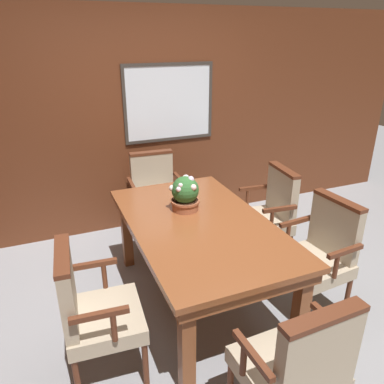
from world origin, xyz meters
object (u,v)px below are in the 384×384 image
Objects in this scene: chair_left_near at (91,308)px; chair_right_near at (320,251)px; dining_table at (199,233)px; chair_right_far at (269,211)px; chair_head_near at (297,365)px; potted_plant at (185,194)px; chair_head_far at (155,193)px.

chair_left_near is 1.83m from chair_right_near.
chair_right_far is at bearing 22.34° from dining_table.
chair_left_near is (-0.93, -0.40, -0.15)m from dining_table.
potted_plant is at bearing -90.75° from chair_head_near.
chair_head_far is at bearing -128.89° from chair_right_far.
potted_plant reaches higher than chair_right_near.
chair_head_far is at bearing -92.10° from chair_head_near.
chair_right_near is (1.83, -0.01, 0.00)m from chair_left_near.
potted_plant reaches higher than chair_head_near.
chair_left_near is 1.00× the size of chair_head_far.
chair_head_near is at bearing -128.49° from chair_left_near.
dining_table is 1.01m from chair_right_far.
chair_head_near is at bearing -88.66° from potted_plant.
potted_plant reaches higher than chair_right_far.
chair_left_near is at bearing -144.23° from potted_plant.
chair_left_near and chair_right_far have the same top height.
chair_head_near reaches higher than dining_table.
chair_left_near is at bearing -61.55° from chair_right_far.
chair_left_near is 2.01m from chair_right_far.
chair_head_near is 2.54m from chair_head_far.
chair_head_near is 1.24m from chair_right_near.
chair_head_far is 1.00× the size of chair_right_far.
chair_left_near reaches higher than dining_table.
chair_head_near is at bearing -89.21° from dining_table.
potted_plant is at bearing -49.88° from chair_left_near.
chair_left_near is at bearing -116.42° from chair_head_far.
chair_right_near is 1.20m from potted_plant.
chair_right_near is at bearing -24.26° from dining_table.
potted_plant reaches higher than chair_head_far.
chair_head_far reaches higher than dining_table.
chair_head_near is 1.00× the size of chair_head_far.
chair_head_near is 1.00× the size of chair_left_near.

